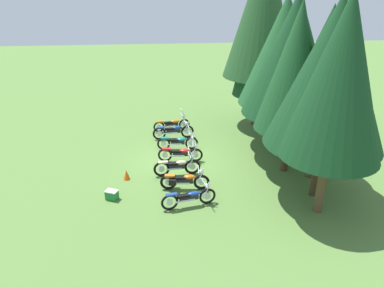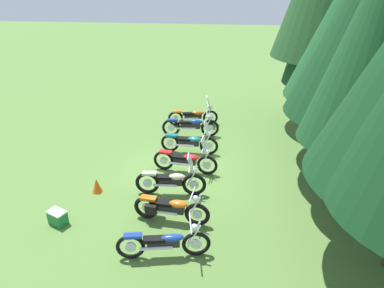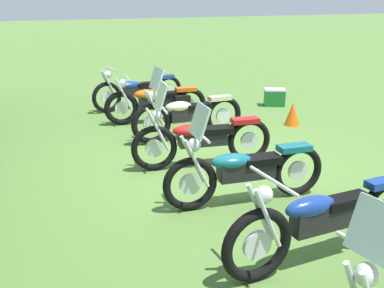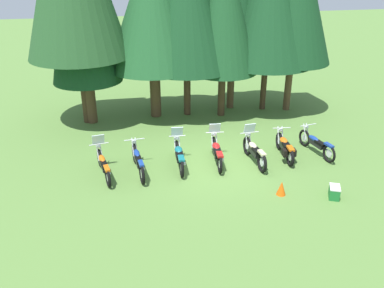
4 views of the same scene
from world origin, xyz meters
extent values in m
plane|color=#547A38|center=(0.00, 0.00, 0.00)|extent=(80.00, 80.00, 0.00)
cylinder|color=silver|center=(-4.24, 0.54, 0.98)|extent=(0.70, 0.16, 0.04)
sphere|color=silver|center=(-4.26, 0.63, 0.86)|extent=(0.20, 0.20, 0.17)
cube|color=silver|center=(-4.25, 0.56, 1.16)|extent=(0.46, 0.23, 0.39)
torus|color=black|center=(-2.96, 0.75, 0.38)|extent=(0.17, 0.77, 0.76)
cylinder|color=silver|center=(-2.96, 0.75, 0.38)|extent=(0.08, 0.30, 0.30)
cube|color=black|center=(-2.89, -0.07, 0.50)|extent=(0.24, 0.83, 0.26)
ellipsoid|color=navy|center=(-2.91, 0.15, 0.66)|extent=(0.26, 0.60, 0.21)
cube|color=black|center=(-2.87, -0.30, 0.63)|extent=(0.24, 0.56, 0.10)
cylinder|color=silver|center=(-3.02, 0.68, 0.68)|extent=(0.07, 0.34, 0.65)
cylinder|color=silver|center=(-2.90, 0.69, 0.68)|extent=(0.07, 0.34, 0.65)
cylinder|color=silver|center=(-2.95, 0.61, 1.02)|extent=(0.76, 0.10, 0.04)
sphere|color=silver|center=(-2.96, 0.70, 0.90)|extent=(0.18, 0.18, 0.17)
cylinder|color=silver|center=(-2.77, -0.24, 0.40)|extent=(0.15, 0.82, 0.08)
torus|color=black|center=(-1.32, 0.83, 0.36)|extent=(0.14, 0.72, 0.71)
cylinder|color=silver|center=(-1.32, 0.83, 0.36)|extent=(0.06, 0.28, 0.28)
torus|color=black|center=(-1.40, -0.69, 0.36)|extent=(0.14, 0.72, 0.71)
cylinder|color=silver|center=(-1.40, -0.69, 0.36)|extent=(0.06, 0.28, 0.28)
cube|color=black|center=(-1.36, 0.07, 0.46)|extent=(0.27, 0.76, 0.24)
ellipsoid|color=#14606B|center=(-1.35, 0.28, 0.61)|extent=(0.31, 0.55, 0.18)
cube|color=black|center=(-1.37, -0.14, 0.58)|extent=(0.29, 0.51, 0.10)
cube|color=#14606B|center=(-1.39, -0.61, 0.69)|extent=(0.23, 0.45, 0.08)
cylinder|color=silver|center=(-1.41, 0.77, 0.65)|extent=(0.06, 0.34, 0.65)
cylinder|color=silver|center=(-1.24, 0.77, 0.65)|extent=(0.06, 0.34, 0.65)
cylinder|color=silver|center=(-1.33, 0.69, 0.99)|extent=(0.63, 0.07, 0.04)
sphere|color=silver|center=(-1.32, 0.78, 0.87)|extent=(0.18, 0.18, 0.17)
cylinder|color=silver|center=(-1.22, -0.10, 0.38)|extent=(0.12, 0.76, 0.08)
cube|color=silver|center=(-1.33, 0.71, 1.17)|extent=(0.45, 0.17, 0.39)
torus|color=black|center=(0.17, 0.88, 0.36)|extent=(0.17, 0.73, 0.72)
cylinder|color=silver|center=(0.17, 0.88, 0.36)|extent=(0.08, 0.28, 0.28)
torus|color=black|center=(0.01, -0.67, 0.36)|extent=(0.17, 0.73, 0.72)
cylinder|color=silver|center=(0.01, -0.67, 0.36)|extent=(0.08, 0.28, 0.28)
cube|color=black|center=(0.09, 0.11, 0.46)|extent=(0.31, 0.79, 0.23)
ellipsoid|color=#B21919|center=(0.11, 0.32, 0.61)|extent=(0.34, 0.57, 0.18)
cube|color=black|center=(0.07, -0.11, 0.58)|extent=(0.32, 0.54, 0.10)
cube|color=#B21919|center=(0.02, -0.59, 0.70)|extent=(0.26, 0.46, 0.08)
cylinder|color=silver|center=(0.07, 0.83, 0.66)|extent=(0.08, 0.34, 0.65)
cylinder|color=silver|center=(0.25, 0.81, 0.66)|extent=(0.08, 0.34, 0.65)
cylinder|color=silver|center=(0.15, 0.74, 1.00)|extent=(0.70, 0.10, 0.04)
sphere|color=silver|center=(0.16, 0.83, 0.88)|extent=(0.19, 0.19, 0.17)
cylinder|color=silver|center=(0.22, -0.08, 0.38)|extent=(0.15, 0.77, 0.08)
cube|color=silver|center=(0.15, 0.76, 1.18)|extent=(0.45, 0.19, 0.39)
torus|color=black|center=(1.45, 0.58, 0.38)|extent=(0.16, 0.76, 0.76)
cylinder|color=silver|center=(1.45, 0.58, 0.38)|extent=(0.07, 0.29, 0.29)
torus|color=black|center=(1.54, -0.88, 0.38)|extent=(0.16, 0.76, 0.76)
cylinder|color=silver|center=(1.54, -0.88, 0.38)|extent=(0.07, 0.29, 0.29)
cube|color=black|center=(1.49, -0.15, 0.49)|extent=(0.24, 0.73, 0.25)
ellipsoid|color=beige|center=(1.48, 0.05, 0.64)|extent=(0.28, 0.53, 0.20)
cube|color=black|center=(1.51, -0.35, 0.61)|extent=(0.26, 0.50, 0.10)
cube|color=beige|center=(1.53, -0.80, 0.73)|extent=(0.21, 0.45, 0.08)
cylinder|color=silver|center=(1.38, 0.51, 0.68)|extent=(0.06, 0.34, 0.65)
cylinder|color=silver|center=(1.53, 0.52, 0.68)|extent=(0.06, 0.34, 0.65)
cylinder|color=silver|center=(1.46, 0.44, 1.01)|extent=(0.76, 0.08, 0.04)
sphere|color=silver|center=(1.45, 0.53, 0.89)|extent=(0.18, 0.18, 0.17)
cylinder|color=silver|center=(1.63, -0.30, 0.40)|extent=(0.13, 0.73, 0.08)
cube|color=silver|center=(1.45, 0.46, 1.19)|extent=(0.45, 0.18, 0.39)
torus|color=black|center=(2.88, 0.83, 0.36)|extent=(0.18, 0.72, 0.71)
cylinder|color=silver|center=(2.88, 0.83, 0.36)|extent=(0.07, 0.27, 0.27)
torus|color=black|center=(2.74, -0.63, 0.36)|extent=(0.18, 0.72, 0.71)
cylinder|color=silver|center=(2.74, -0.63, 0.36)|extent=(0.07, 0.27, 0.27)
cube|color=black|center=(2.81, 0.10, 0.47)|extent=(0.29, 0.74, 0.25)
ellipsoid|color=#D16014|center=(2.83, 0.30, 0.62)|extent=(0.33, 0.54, 0.20)
cube|color=black|center=(2.79, -0.10, 0.59)|extent=(0.31, 0.50, 0.10)
cube|color=#D16014|center=(2.75, -0.55, 0.68)|extent=(0.25, 0.46, 0.08)
cylinder|color=silver|center=(2.79, 0.77, 0.65)|extent=(0.08, 0.34, 0.65)
cylinder|color=silver|center=(2.96, 0.76, 0.65)|extent=(0.08, 0.34, 0.65)
cylinder|color=silver|center=(2.87, 0.69, 0.99)|extent=(0.72, 0.10, 0.04)
sphere|color=silver|center=(2.88, 0.78, 0.87)|extent=(0.19, 0.19, 0.17)
cylinder|color=silver|center=(2.94, -0.07, 0.38)|extent=(0.15, 0.73, 0.08)
cube|color=black|center=(2.59, -0.41, 0.46)|extent=(0.17, 0.33, 0.26)
cube|color=black|center=(2.94, -0.44, 0.46)|extent=(0.17, 0.33, 0.26)
torus|color=black|center=(4.02, 0.92, 0.35)|extent=(0.22, 0.71, 0.70)
cylinder|color=silver|center=(4.02, 0.92, 0.35)|extent=(0.10, 0.28, 0.27)
torus|color=black|center=(4.31, -0.63, 0.35)|extent=(0.22, 0.71, 0.70)
cylinder|color=silver|center=(4.31, -0.63, 0.35)|extent=(0.10, 0.28, 0.27)
cube|color=black|center=(4.16, 0.14, 0.45)|extent=(0.32, 0.80, 0.21)
ellipsoid|color=navy|center=(4.12, 0.36, 0.58)|extent=(0.32, 0.59, 0.17)
cube|color=black|center=(4.20, -0.07, 0.55)|extent=(0.30, 0.55, 0.10)
cube|color=navy|center=(4.29, -0.56, 0.69)|extent=(0.24, 0.46, 0.08)
cylinder|color=silver|center=(3.96, 0.85, 0.65)|extent=(0.10, 0.34, 0.65)
cylinder|color=silver|center=(4.09, 0.88, 0.65)|extent=(0.10, 0.34, 0.65)
cylinder|color=silver|center=(4.04, 0.79, 0.99)|extent=(0.74, 0.17, 0.04)
sphere|color=silver|center=(4.03, 0.87, 0.87)|extent=(0.20, 0.20, 0.17)
cylinder|color=silver|center=(4.30, -0.01, 0.37)|extent=(0.22, 0.79, 0.08)
cube|color=#1E7233|center=(3.28, -3.00, 0.19)|extent=(0.49, 0.58, 0.37)
cube|color=silver|center=(3.28, -3.00, 0.39)|extent=(0.50, 0.59, 0.04)
cone|color=#EA590F|center=(1.65, -2.50, 0.24)|extent=(0.32, 0.32, 0.48)
camera|label=1|loc=(16.21, -0.99, 8.21)|focal=33.21mm
camera|label=2|loc=(10.42, 1.58, 6.22)|focal=32.30mm
camera|label=3|loc=(-6.38, 2.65, 2.68)|focal=43.42mm
camera|label=4|loc=(-3.48, -13.55, 7.39)|focal=38.88mm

